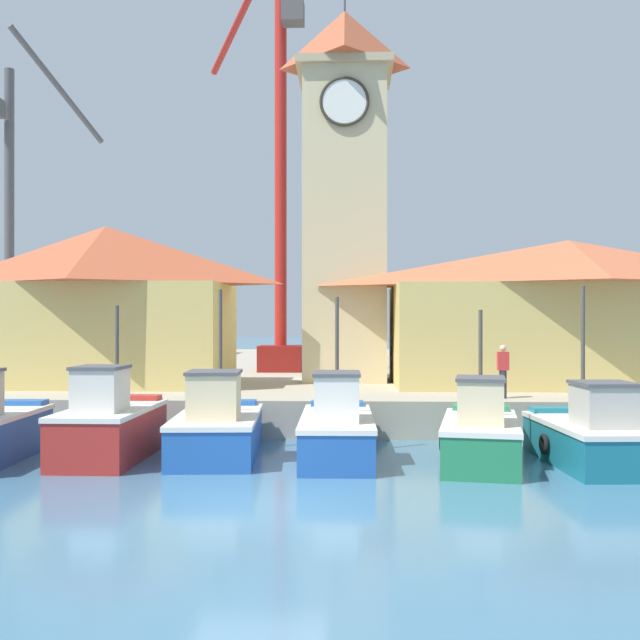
{
  "coord_description": "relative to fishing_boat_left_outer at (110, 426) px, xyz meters",
  "views": [
    {
      "loc": [
        1.7,
        -13.75,
        3.47
      ],
      "look_at": [
        0.75,
        10.09,
        3.5
      ],
      "focal_mm": 42.0,
      "sensor_mm": 36.0,
      "label": 1
    }
  ],
  "objects": [
    {
      "name": "dock_worker_near_tower",
      "position": [
        10.67,
        4.36,
        1.15
      ],
      "size": [
        0.34,
        0.22,
        1.62
      ],
      "color": "#33333D",
      "rests_on": "quay_wharf"
    },
    {
      "name": "warehouse_left",
      "position": [
        -2.94,
        8.57,
        3.29
      ],
      "size": [
        9.29,
        5.53,
        5.82
      ],
      "color": "tan",
      "rests_on": "quay_wharf"
    },
    {
      "name": "warehouse_right",
      "position": [
        14.07,
        9.31,
        3.01
      ],
      "size": [
        13.22,
        6.59,
        5.32
      ],
      "color": "tan",
      "rests_on": "quay_wharf"
    },
    {
      "name": "ground_plane",
      "position": [
        4.33,
        -4.77,
        -0.82
      ],
      "size": [
        300.0,
        300.0,
        0.0
      ],
      "primitive_type": "plane",
      "color": "teal"
    },
    {
      "name": "fishing_boat_mid_right",
      "position": [
        11.86,
        -0.29,
        -0.13
      ],
      "size": [
        2.35,
        4.62,
        4.34
      ],
      "color": "#196B7F",
      "rests_on": "ground"
    },
    {
      "name": "clock_tower",
      "position": [
        5.83,
        10.97,
        7.96
      ],
      "size": [
        3.68,
        3.68,
        16.2
      ],
      "color": "beige",
      "rests_on": "quay_wharf"
    },
    {
      "name": "port_crane_near",
      "position": [
        2.63,
        16.51,
        8.15
      ],
      "size": [
        5.83,
        9.1,
        20.75
      ],
      "color": "maroon",
      "rests_on": "quay_wharf"
    },
    {
      "name": "fishing_boat_left_outer",
      "position": [
        0.0,
        0.0,
        0.0
      ],
      "size": [
        1.98,
        4.28,
        3.87
      ],
      "color": "#AD2823",
      "rests_on": "ground"
    },
    {
      "name": "quay_wharf",
      "position": [
        4.33,
        23.31,
        -0.26
      ],
      "size": [
        120.0,
        40.0,
        1.12
      ],
      "primitive_type": "cube",
      "color": "#A89E89",
      "rests_on": "ground"
    },
    {
      "name": "port_crane_far",
      "position": [
        -13.53,
        24.17,
        7.23
      ],
      "size": [
        3.98,
        9.51,
        19.61
      ],
      "color": "#353539",
      "rests_on": "quay_wharf"
    },
    {
      "name": "fishing_boat_mid_left",
      "position": [
        5.7,
        0.34,
        -0.09
      ],
      "size": [
        1.96,
        5.16,
        4.1
      ],
      "color": "#2356A8",
      "rests_on": "ground"
    },
    {
      "name": "fishing_boat_center",
      "position": [
        9.19,
        -0.26,
        -0.1
      ],
      "size": [
        2.53,
        4.75,
        3.75
      ],
      "color": "#237A4C",
      "rests_on": "ground"
    },
    {
      "name": "fishing_boat_left_inner",
      "position": [
        2.64,
        0.49,
        -0.08
      ],
      "size": [
        2.38,
        4.95,
        4.3
      ],
      "color": "#2356A8",
      "rests_on": "ground"
    }
  ]
}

